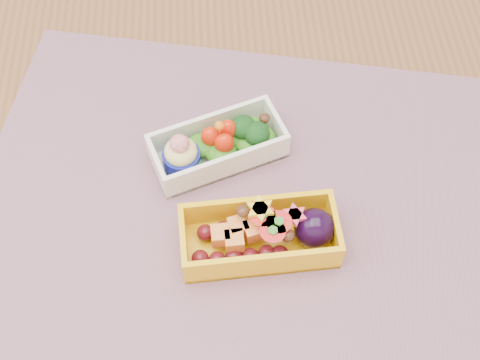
{
  "coord_description": "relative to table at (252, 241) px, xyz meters",
  "views": [
    {
      "loc": [
        -0.04,
        -0.35,
        1.38
      ],
      "look_at": [
        -0.01,
        0.01,
        0.79
      ],
      "focal_mm": 46.99,
      "sensor_mm": 36.0,
      "label": 1
    }
  ],
  "objects": [
    {
      "name": "table",
      "position": [
        0.0,
        0.0,
        0.0
      ],
      "size": [
        1.2,
        0.8,
        0.75
      ],
      "color": "brown",
      "rests_on": "ground"
    },
    {
      "name": "placemat",
      "position": [
        -0.02,
        0.0,
        0.1
      ],
      "size": [
        0.68,
        0.57,
        0.0
      ],
      "primitive_type": "cube",
      "rotation": [
        0.0,
        0.0,
        -0.21
      ],
      "color": "gray",
      "rests_on": "table"
    },
    {
      "name": "bento_yellow",
      "position": [
        0.01,
        -0.06,
        0.13
      ],
      "size": [
        0.17,
        0.08,
        0.06
      ],
      "rotation": [
        0.0,
        0.0,
        0.05
      ],
      "color": "#F5B40C",
      "rests_on": "placemat"
    },
    {
      "name": "bento_white",
      "position": [
        -0.04,
        0.06,
        0.12
      ],
      "size": [
        0.17,
        0.11,
        0.06
      ],
      "rotation": [
        0.0,
        0.0,
        0.34
      ],
      "color": "white",
      "rests_on": "placemat"
    }
  ]
}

